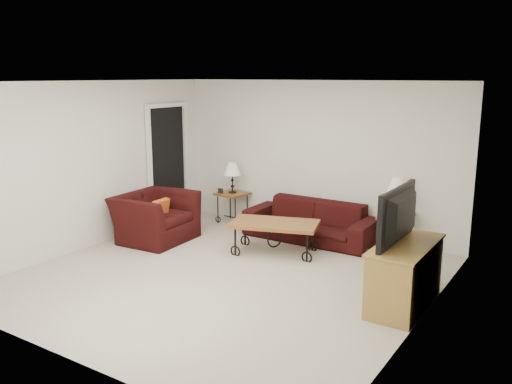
{
  "coord_description": "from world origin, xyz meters",
  "views": [
    {
      "loc": [
        3.91,
        -5.36,
        2.58
      ],
      "look_at": [
        0.0,
        0.7,
        1.0
      ],
      "focal_mm": 37.59,
      "sensor_mm": 36.0,
      "label": 1
    }
  ],
  "objects_px": {
    "coffee_table": "(275,238)",
    "tv_stand": "(405,275)",
    "side_table_right": "(395,233)",
    "side_table_left": "(233,207)",
    "armchair": "(155,217)",
    "television": "(407,216)",
    "lamp_left": "(232,178)",
    "sofa": "(310,221)",
    "backpack": "(377,250)",
    "lamp_right": "(397,196)"
  },
  "relations": [
    {
      "from": "sofa",
      "to": "tv_stand",
      "type": "bearing_deg",
      "value": -39.2
    },
    {
      "from": "backpack",
      "to": "side_table_right",
      "type": "bearing_deg",
      "value": 90.15
    },
    {
      "from": "lamp_left",
      "to": "tv_stand",
      "type": "relative_size",
      "value": 0.44
    },
    {
      "from": "side_table_right",
      "to": "armchair",
      "type": "bearing_deg",
      "value": -155.53
    },
    {
      "from": "side_table_left",
      "to": "tv_stand",
      "type": "relative_size",
      "value": 0.44
    },
    {
      "from": "armchair",
      "to": "backpack",
      "type": "relative_size",
      "value": 2.7
    },
    {
      "from": "side_table_right",
      "to": "sofa",
      "type": "bearing_deg",
      "value": -172.26
    },
    {
      "from": "side_table_right",
      "to": "television",
      "type": "xyz_separation_m",
      "value": [
        0.71,
        -1.85,
        0.78
      ]
    },
    {
      "from": "sofa",
      "to": "side_table_left",
      "type": "xyz_separation_m",
      "value": [
        -1.64,
        0.18,
        -0.04
      ]
    },
    {
      "from": "side_table_left",
      "to": "armchair",
      "type": "xyz_separation_m",
      "value": [
        -0.41,
        -1.54,
        0.11
      ]
    },
    {
      "from": "side_table_left",
      "to": "armchair",
      "type": "relative_size",
      "value": 0.47
    },
    {
      "from": "side_table_left",
      "to": "armchair",
      "type": "height_order",
      "value": "armchair"
    },
    {
      "from": "sofa",
      "to": "side_table_right",
      "type": "distance_m",
      "value": 1.34
    },
    {
      "from": "lamp_right",
      "to": "armchair",
      "type": "bearing_deg",
      "value": -155.53
    },
    {
      "from": "lamp_left",
      "to": "television",
      "type": "bearing_deg",
      "value": -26.77
    },
    {
      "from": "tv_stand",
      "to": "lamp_right",
      "type": "bearing_deg",
      "value": 111.43
    },
    {
      "from": "backpack",
      "to": "sofa",
      "type": "bearing_deg",
      "value": 157.59
    },
    {
      "from": "lamp_left",
      "to": "coffee_table",
      "type": "relative_size",
      "value": 0.43
    },
    {
      "from": "backpack",
      "to": "tv_stand",
      "type": "bearing_deg",
      "value": -56.69
    },
    {
      "from": "coffee_table",
      "to": "side_table_right",
      "type": "bearing_deg",
      "value": 35.92
    },
    {
      "from": "side_table_right",
      "to": "coffee_table",
      "type": "xyz_separation_m",
      "value": [
        -1.46,
        -1.06,
        -0.04
      ]
    },
    {
      "from": "sofa",
      "to": "television",
      "type": "height_order",
      "value": "television"
    },
    {
      "from": "armchair",
      "to": "lamp_left",
      "type": "bearing_deg",
      "value": -18.64
    },
    {
      "from": "lamp_right",
      "to": "tv_stand",
      "type": "relative_size",
      "value": 0.45
    },
    {
      "from": "lamp_right",
      "to": "armchair",
      "type": "relative_size",
      "value": 0.48
    },
    {
      "from": "sofa",
      "to": "armchair",
      "type": "xyz_separation_m",
      "value": [
        -2.05,
        -1.36,
        0.07
      ]
    },
    {
      "from": "television",
      "to": "backpack",
      "type": "bearing_deg",
      "value": -147.68
    },
    {
      "from": "side_table_left",
      "to": "coffee_table",
      "type": "distance_m",
      "value": 1.84
    },
    {
      "from": "armchair",
      "to": "backpack",
      "type": "xyz_separation_m",
      "value": [
        3.38,
        0.8,
        -0.16
      ]
    },
    {
      "from": "side_table_right",
      "to": "coffee_table",
      "type": "height_order",
      "value": "side_table_right"
    },
    {
      "from": "sofa",
      "to": "side_table_left",
      "type": "relative_size",
      "value": 3.9
    },
    {
      "from": "lamp_right",
      "to": "tv_stand",
      "type": "bearing_deg",
      "value": -68.57
    },
    {
      "from": "lamp_left",
      "to": "tv_stand",
      "type": "xyz_separation_m",
      "value": [
        3.69,
        -1.85,
        -0.44
      ]
    },
    {
      "from": "side_table_left",
      "to": "coffee_table",
      "type": "xyz_separation_m",
      "value": [
        1.5,
        -1.06,
        -0.03
      ]
    },
    {
      "from": "side_table_left",
      "to": "tv_stand",
      "type": "height_order",
      "value": "tv_stand"
    },
    {
      "from": "coffee_table",
      "to": "armchair",
      "type": "bearing_deg",
      "value": -165.97
    },
    {
      "from": "backpack",
      "to": "lamp_left",
      "type": "bearing_deg",
      "value": 166.39
    },
    {
      "from": "armchair",
      "to": "television",
      "type": "relative_size",
      "value": 1.05
    },
    {
      "from": "sofa",
      "to": "backpack",
      "type": "xyz_separation_m",
      "value": [
        1.32,
        -0.55,
        -0.09
      ]
    },
    {
      "from": "lamp_left",
      "to": "lamp_right",
      "type": "xyz_separation_m",
      "value": [
        2.97,
        0.0,
        0.03
      ]
    },
    {
      "from": "armchair",
      "to": "television",
      "type": "height_order",
      "value": "television"
    },
    {
      "from": "sofa",
      "to": "tv_stand",
      "type": "xyz_separation_m",
      "value": [
        2.05,
        -1.67,
        0.06
      ]
    },
    {
      "from": "tv_stand",
      "to": "television",
      "type": "height_order",
      "value": "television"
    },
    {
      "from": "coffee_table",
      "to": "tv_stand",
      "type": "bearing_deg",
      "value": -19.94
    },
    {
      "from": "lamp_right",
      "to": "armchair",
      "type": "distance_m",
      "value": 3.74
    },
    {
      "from": "lamp_right",
      "to": "backpack",
      "type": "relative_size",
      "value": 1.3
    },
    {
      "from": "armchair",
      "to": "television",
      "type": "xyz_separation_m",
      "value": [
        4.08,
        -0.32,
        0.68
      ]
    },
    {
      "from": "tv_stand",
      "to": "television",
      "type": "xyz_separation_m",
      "value": [
        -0.02,
        0.0,
        0.69
      ]
    },
    {
      "from": "armchair",
      "to": "tv_stand",
      "type": "height_order",
      "value": "armchair"
    },
    {
      "from": "side_table_right",
      "to": "lamp_left",
      "type": "height_order",
      "value": "lamp_left"
    }
  ]
}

